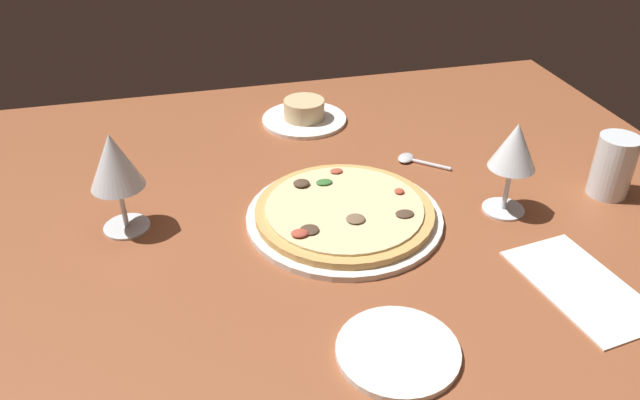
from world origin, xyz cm
name	(u,v)px	position (x,y,z in cm)	size (l,w,h in cm)	color
dining_table	(297,221)	(0.00, 0.00, 2.00)	(150.00, 110.00, 4.00)	brown
pizza_main	(344,213)	(7.01, -4.27, 5.22)	(31.81, 31.81, 3.40)	silver
ramekin_on_saucer	(304,114)	(8.97, 33.24, 5.69)	(17.79, 17.79, 4.82)	white
wine_glass_far	(114,164)	(-27.19, 1.99, 15.65)	(8.25, 8.25, 16.66)	silver
wine_glass_near	(514,150)	(33.41, -8.06, 15.39)	(7.51, 7.51, 15.93)	silver
water_glass	(612,169)	(53.23, -7.60, 8.87)	(6.74, 6.74, 10.84)	silver
side_plate	(398,351)	(5.36, -34.05, 4.45)	(15.44, 15.44, 0.90)	silver
paper_menu	(582,286)	(34.71, -28.51, 4.15)	(12.10, 21.50, 0.30)	white
spoon	(412,159)	(24.72, 11.19, 4.46)	(9.23, 8.48, 1.00)	silver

